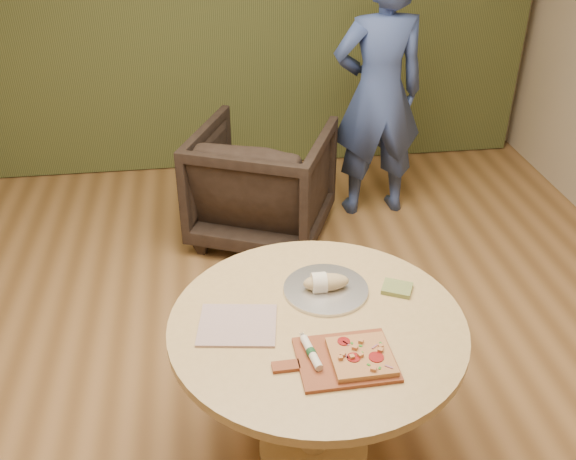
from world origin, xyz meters
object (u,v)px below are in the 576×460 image
Objects in this scene: pizza_paddle at (343,360)px; flatbread_pizza at (361,356)px; armchair at (262,178)px; person_standing at (378,94)px; serving_tray at (326,289)px; bread_roll at (324,282)px; cutlery_roll at (311,352)px; pedestal_table at (316,348)px.

flatbread_pizza reaches higher than pizza_paddle.
armchair is (-0.14, 2.14, -0.34)m from flatbread_pizza.
flatbread_pizza is 2.49m from person_standing.
bread_roll is (-0.01, 0.00, 0.04)m from serving_tray.
armchair is 0.98m from person_standing.
person_standing is at bearing 69.27° from bread_roll.
armchair reaches higher than serving_tray.
armchair is (-0.10, 1.70, -0.32)m from serving_tray.
flatbread_pizza is 0.18m from cutlery_roll.
pizza_paddle is 0.12m from cutlery_roll.
bread_roll is (0.12, 0.40, 0.01)m from cutlery_roll.
armchair is at bearing 90.71° from pizza_paddle.
pizza_paddle reaches higher than pedestal_table.
pizza_paddle is at bearing 169.33° from flatbread_pizza.
serving_tray is (-0.05, 0.44, -0.02)m from flatbread_pizza.
pizza_paddle is at bearing -24.91° from cutlery_roll.
bread_roll reaches higher than flatbread_pizza.
flatbread_pizza is 2.17m from armchair.
pizza_paddle is 2.50m from person_standing.
pizza_paddle is 0.52× the size of armchair.
person_standing reaches higher than flatbread_pizza.
serving_tray is (0.13, 0.40, -0.02)m from cutlery_roll.
pedestal_table is 1.36× the size of armchair.
serving_tray is at bearing 116.55° from armchair.
flatbread_pizza is 0.44m from bread_roll.
pedestal_table is 3.31× the size of serving_tray.
cutlery_roll is (-0.11, 0.03, 0.02)m from pizza_paddle.
cutlery_roll is (-0.18, 0.04, 0.00)m from flatbread_pizza.
pedestal_table is 0.25m from serving_tray.
person_standing is at bearing 71.10° from pizza_paddle.
pedestal_table is 5.92× the size of cutlery_roll.
flatbread_pizza reaches higher than cutlery_roll.
cutlery_roll reaches higher than pizza_paddle.
pizza_paddle is at bearing 69.21° from person_standing.
person_standing reaches higher than pizza_paddle.
cutlery_roll is at bearing 66.58° from person_standing.
serving_tray reaches higher than pizza_paddle.
flatbread_pizza is 0.26× the size of armchair.
person_standing is at bearing 74.02° from flatbread_pizza.
armchair is at bearing 93.30° from serving_tray.
person_standing reaches higher than pedestal_table.
flatbread_pizza is at bearing 70.70° from person_standing.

